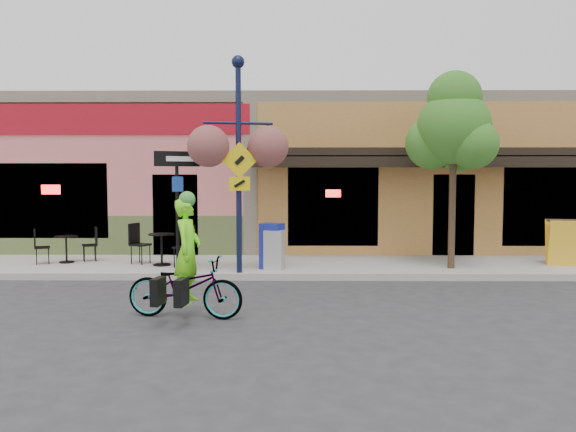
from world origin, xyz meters
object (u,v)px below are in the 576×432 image
object	(u,v)px
building	(289,176)
newspaper_box_blue	(272,246)
bicycle	(185,287)
street_tree	(453,169)
lamp_post	(239,165)
newspaper_box_grey	(274,250)
one_way_sign	(177,211)
cyclist_rider	(188,266)

from	to	relation	value
building	newspaper_box_blue	world-z (taller)	building
bicycle	street_tree	xyz separation A→B (m)	(5.33, 3.99, 1.91)
building	lamp_post	xyz separation A→B (m)	(-1.04, -6.85, 0.24)
newspaper_box_grey	street_tree	world-z (taller)	street_tree
one_way_sign	newspaper_box_grey	size ratio (longest dim) A/B	2.99
newspaper_box_blue	cyclist_rider	bearing A→B (deg)	-84.55
cyclist_rider	street_tree	xyz separation A→B (m)	(5.28, 3.99, 1.58)
building	bicycle	size ratio (longest dim) A/B	9.70
bicycle	lamp_post	size ratio (longest dim) A/B	0.40
street_tree	one_way_sign	bearing A→B (deg)	-176.06
building	street_tree	size ratio (longest dim) A/B	4.03
bicycle	cyclist_rider	xyz separation A→B (m)	(0.05, 0.00, 0.33)
cyclist_rider	street_tree	bearing A→B (deg)	-43.92
newspaper_box_grey	street_tree	xyz separation A→B (m)	(4.04, 0.20, 1.81)
building	cyclist_rider	distance (m)	10.41
bicycle	newspaper_box_grey	world-z (taller)	newspaper_box_grey
cyclist_rider	newspaper_box_grey	distance (m)	4.00
building	one_way_sign	distance (m)	7.10
newspaper_box_grey	lamp_post	bearing A→B (deg)	-137.52
lamp_post	newspaper_box_grey	xyz separation A→B (m)	(0.75, 0.44, -1.90)
bicycle	one_way_sign	world-z (taller)	one_way_sign
building	newspaper_box_grey	distance (m)	6.62
bicycle	newspaper_box_grey	distance (m)	4.01
street_tree	building	bearing A→B (deg)	121.20
newspaper_box_grey	bicycle	bearing A→B (deg)	-96.92
lamp_post	newspaper_box_blue	size ratio (longest dim) A/B	4.52
cyclist_rider	street_tree	size ratio (longest dim) A/B	0.37
one_way_sign	street_tree	world-z (taller)	street_tree
street_tree	bicycle	bearing A→B (deg)	-143.18
newspaper_box_blue	newspaper_box_grey	size ratio (longest dim) A/B	1.17
building	bicycle	world-z (taller)	building
building	one_way_sign	world-z (taller)	building
one_way_sign	cyclist_rider	bearing A→B (deg)	-100.26
building	newspaper_box_grey	bearing A→B (deg)	-92.55
bicycle	lamp_post	xyz separation A→B (m)	(0.54, 3.35, 2.00)
lamp_post	cyclist_rider	bearing A→B (deg)	-111.50
newspaper_box_blue	street_tree	distance (m)	4.46
building	bicycle	xyz separation A→B (m)	(-1.57, -10.20, -1.76)
bicycle	street_tree	world-z (taller)	street_tree
bicycle	newspaper_box_blue	xyz separation A→B (m)	(1.23, 3.89, 0.17)
lamp_post	newspaper_box_blue	distance (m)	2.02
building	lamp_post	world-z (taller)	lamp_post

